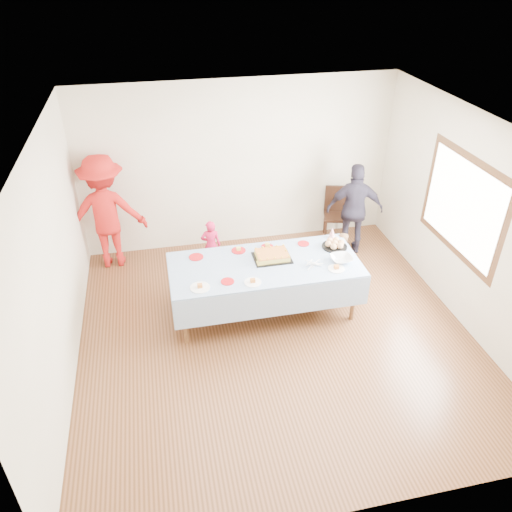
# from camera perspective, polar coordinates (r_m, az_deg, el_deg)

# --- Properties ---
(ground) EXTENTS (5.00, 5.00, 0.00)m
(ground) POSITION_cam_1_polar(r_m,az_deg,el_deg) (6.63, 2.22, -8.78)
(ground) COLOR #4C2C15
(ground) RESTS_ON ground
(room_walls) EXTENTS (5.04, 5.04, 2.72)m
(room_walls) POSITION_cam_1_polar(r_m,az_deg,el_deg) (5.65, 3.12, 5.00)
(room_walls) COLOR beige
(room_walls) RESTS_ON ground
(party_table) EXTENTS (2.50, 1.10, 0.78)m
(party_table) POSITION_cam_1_polar(r_m,az_deg,el_deg) (6.57, 1.01, -1.29)
(party_table) COLOR brown
(party_table) RESTS_ON ground
(birthday_cake) EXTENTS (0.50, 0.38, 0.09)m
(birthday_cake) POSITION_cam_1_polar(r_m,az_deg,el_deg) (6.63, 1.85, 0.04)
(birthday_cake) COLOR black
(birthday_cake) RESTS_ON party_table
(rolls_tray) EXTENTS (0.35, 0.35, 0.11)m
(rolls_tray) POSITION_cam_1_polar(r_m,az_deg,el_deg) (6.95, 8.98, 1.33)
(rolls_tray) COLOR black
(rolls_tray) RESTS_ON party_table
(punch_bowl) EXTENTS (0.29, 0.29, 0.07)m
(punch_bowl) POSITION_cam_1_polar(r_m,az_deg,el_deg) (6.66, 9.73, -0.34)
(punch_bowl) COLOR silver
(punch_bowl) RESTS_ON party_table
(party_hat) EXTENTS (0.10, 0.10, 0.17)m
(party_hat) POSITION_cam_1_polar(r_m,az_deg,el_deg) (7.15, 8.69, 2.67)
(party_hat) COLOR silver
(party_hat) RESTS_ON party_table
(fork_pile) EXTENTS (0.24, 0.18, 0.07)m
(fork_pile) POSITION_cam_1_polar(r_m,az_deg,el_deg) (6.53, 6.61, -0.82)
(fork_pile) COLOR white
(fork_pile) RESTS_ON party_table
(plate_red_far_a) EXTENTS (0.20, 0.20, 0.01)m
(plate_red_far_a) POSITION_cam_1_polar(r_m,az_deg,el_deg) (6.71, -6.86, -0.11)
(plate_red_far_a) COLOR #B80D15
(plate_red_far_a) RESTS_ON party_table
(plate_red_far_b) EXTENTS (0.20, 0.20, 0.01)m
(plate_red_far_b) POSITION_cam_1_polar(r_m,az_deg,el_deg) (6.81, -2.01, 0.64)
(plate_red_far_b) COLOR #B80D15
(plate_red_far_b) RESTS_ON party_table
(plate_red_far_c) EXTENTS (0.17, 0.17, 0.01)m
(plate_red_far_c) POSITION_cam_1_polar(r_m,az_deg,el_deg) (6.89, 1.30, 1.09)
(plate_red_far_c) COLOR #B80D15
(plate_red_far_c) RESTS_ON party_table
(plate_red_far_d) EXTENTS (0.16, 0.16, 0.01)m
(plate_red_far_d) POSITION_cam_1_polar(r_m,az_deg,el_deg) (6.99, 5.44, 1.42)
(plate_red_far_d) COLOR #B80D15
(plate_red_far_d) RESTS_ON party_table
(plate_red_near) EXTENTS (0.17, 0.17, 0.01)m
(plate_red_near) POSITION_cam_1_polar(r_m,az_deg,el_deg) (6.20, -3.27, -2.93)
(plate_red_near) COLOR #B80D15
(plate_red_near) RESTS_ON party_table
(plate_white_left) EXTENTS (0.25, 0.25, 0.01)m
(plate_white_left) POSITION_cam_1_polar(r_m,az_deg,el_deg) (6.13, -6.42, -3.60)
(plate_white_left) COLOR white
(plate_white_left) RESTS_ON party_table
(plate_white_mid) EXTENTS (0.21, 0.21, 0.01)m
(plate_white_mid) POSITION_cam_1_polar(r_m,az_deg,el_deg) (6.18, -0.37, -3.03)
(plate_white_mid) COLOR white
(plate_white_mid) RESTS_ON party_table
(plate_white_right) EXTENTS (0.22, 0.22, 0.01)m
(plate_white_right) POSITION_cam_1_polar(r_m,az_deg,el_deg) (6.51, 9.17, -1.45)
(plate_white_right) COLOR white
(plate_white_right) RESTS_ON party_table
(dining_chair) EXTENTS (0.48, 0.48, 0.90)m
(dining_chair) POSITION_cam_1_polar(r_m,az_deg,el_deg) (8.59, 9.12, 5.22)
(dining_chair) COLOR black
(dining_chair) RESTS_ON ground
(toddler_left) EXTENTS (0.33, 0.24, 0.84)m
(toddler_left) POSITION_cam_1_polar(r_m,az_deg,el_deg) (7.65, -5.16, 1.21)
(toddler_left) COLOR #DE1B4E
(toddler_left) RESTS_ON ground
(toddler_mid) EXTENTS (0.43, 0.35, 0.77)m
(toddler_mid) POSITION_cam_1_polar(r_m,az_deg,el_deg) (7.24, 5.41, -1.15)
(toddler_mid) COLOR #26743A
(toddler_mid) RESTS_ON ground
(toddler_right) EXTENTS (0.45, 0.39, 0.81)m
(toddler_right) POSITION_cam_1_polar(r_m,az_deg,el_deg) (7.47, 9.54, -0.14)
(toddler_right) COLOR #AE7D51
(toddler_right) RESTS_ON ground
(adult_left) EXTENTS (1.19, 0.71, 1.80)m
(adult_left) POSITION_cam_1_polar(r_m,az_deg,el_deg) (7.88, -16.75, 4.82)
(adult_left) COLOR #B31916
(adult_left) RESTS_ON ground
(adult_right) EXTENTS (0.95, 0.57, 1.52)m
(adult_right) POSITION_cam_1_polar(r_m,az_deg,el_deg) (8.09, 11.21, 5.23)
(adult_right) COLOR #282432
(adult_right) RESTS_ON ground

